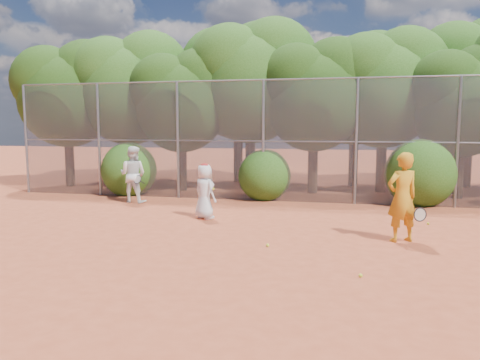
# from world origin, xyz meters

# --- Properties ---
(ground) EXTENTS (80.00, 80.00, 0.00)m
(ground) POSITION_xyz_m (0.00, 0.00, 0.00)
(ground) COLOR #A94326
(ground) RESTS_ON ground
(fence_back) EXTENTS (20.05, 0.09, 4.03)m
(fence_back) POSITION_xyz_m (-0.12, 6.00, 2.05)
(fence_back) COLOR gray
(fence_back) RESTS_ON ground
(tree_0) EXTENTS (4.38, 3.81, 6.00)m
(tree_0) POSITION_xyz_m (-9.44, 8.04, 3.93)
(tree_0) COLOR black
(tree_0) RESTS_ON ground
(tree_1) EXTENTS (4.64, 4.03, 6.35)m
(tree_1) POSITION_xyz_m (-6.94, 8.54, 4.16)
(tree_1) COLOR black
(tree_1) RESTS_ON ground
(tree_2) EXTENTS (3.99, 3.47, 5.47)m
(tree_2) POSITION_xyz_m (-4.45, 7.83, 3.58)
(tree_2) COLOR black
(tree_2) RESTS_ON ground
(tree_3) EXTENTS (4.89, 4.26, 6.70)m
(tree_3) POSITION_xyz_m (-1.94, 8.84, 4.40)
(tree_3) COLOR black
(tree_3) RESTS_ON ground
(tree_4) EXTENTS (4.19, 3.64, 5.73)m
(tree_4) POSITION_xyz_m (0.55, 8.24, 3.76)
(tree_4) COLOR black
(tree_4) RESTS_ON ground
(tree_5) EXTENTS (4.51, 3.92, 6.17)m
(tree_5) POSITION_xyz_m (3.06, 9.04, 4.05)
(tree_5) COLOR black
(tree_5) RESTS_ON ground
(tree_6) EXTENTS (3.86, 3.36, 5.29)m
(tree_6) POSITION_xyz_m (5.55, 8.03, 3.47)
(tree_6) COLOR black
(tree_6) RESTS_ON ground
(tree_9) EXTENTS (4.83, 4.20, 6.62)m
(tree_9) POSITION_xyz_m (-7.94, 10.84, 4.34)
(tree_9) COLOR black
(tree_9) RESTS_ON ground
(tree_10) EXTENTS (5.15, 4.48, 7.06)m
(tree_10) POSITION_xyz_m (-2.93, 11.05, 4.63)
(tree_10) COLOR black
(tree_10) RESTS_ON ground
(tree_11) EXTENTS (4.64, 4.03, 6.35)m
(tree_11) POSITION_xyz_m (2.06, 10.64, 4.16)
(tree_11) COLOR black
(tree_11) RESTS_ON ground
(tree_12) EXTENTS (5.02, 4.37, 6.88)m
(tree_12) POSITION_xyz_m (6.56, 11.24, 4.51)
(tree_12) COLOR black
(tree_12) RESTS_ON ground
(bush_0) EXTENTS (2.00, 2.00, 2.00)m
(bush_0) POSITION_xyz_m (-6.00, 6.30, 1.00)
(bush_0) COLOR #244B12
(bush_0) RESTS_ON ground
(bush_1) EXTENTS (1.80, 1.80, 1.80)m
(bush_1) POSITION_xyz_m (-1.00, 6.30, 0.90)
(bush_1) COLOR #244B12
(bush_1) RESTS_ON ground
(bush_2) EXTENTS (2.20, 2.20, 2.20)m
(bush_2) POSITION_xyz_m (4.00, 6.30, 1.10)
(bush_2) COLOR #244B12
(bush_2) RESTS_ON ground
(player_yellow) EXTENTS (0.92, 0.74, 1.95)m
(player_yellow) POSITION_xyz_m (2.90, 1.17, 0.97)
(player_yellow) COLOR orange
(player_yellow) RESTS_ON ground
(player_teen) EXTENTS (0.87, 0.80, 1.51)m
(player_teen) POSITION_xyz_m (-2.01, 2.66, 0.75)
(player_teen) COLOR silver
(player_teen) RESTS_ON ground
(player_white) EXTENTS (0.94, 0.79, 1.85)m
(player_white) POSITION_xyz_m (-5.09, 4.70, 0.92)
(player_white) COLOR white
(player_white) RESTS_ON ground
(ball_0) EXTENTS (0.07, 0.07, 0.07)m
(ball_0) POSITION_xyz_m (3.23, 2.14, 0.03)
(ball_0) COLOR #CED927
(ball_0) RESTS_ON ground
(ball_1) EXTENTS (0.07, 0.07, 0.07)m
(ball_1) POSITION_xyz_m (1.97, -1.53, 0.03)
(ball_1) COLOR #CED927
(ball_1) RESTS_ON ground
(ball_3) EXTENTS (0.07, 0.07, 0.07)m
(ball_3) POSITION_xyz_m (0.14, 0.08, 0.03)
(ball_3) COLOR #CED927
(ball_3) RESTS_ON ground
(ball_4) EXTENTS (0.07, 0.07, 0.07)m
(ball_4) POSITION_xyz_m (3.78, 3.14, 0.03)
(ball_4) COLOR #CED927
(ball_4) RESTS_ON ground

